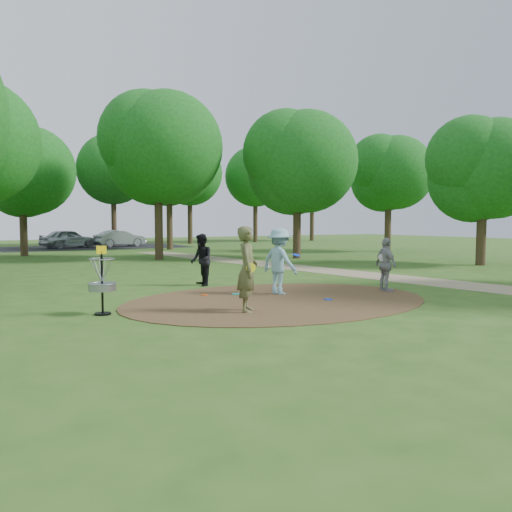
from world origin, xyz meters
TOP-DOWN VIEW (x-y plane):
  - ground at (0.00, 0.00)m, footprint 100.00×100.00m
  - dirt_clearing at (0.00, 0.00)m, footprint 8.40×8.40m
  - footpath at (6.50, 2.00)m, footprint 7.55×39.89m
  - parking_lot at (2.00, 30.00)m, footprint 14.00×8.00m
  - player_observer_with_disc at (-1.55, -1.06)m, footprint 0.79×0.86m
  - player_throwing_with_disc at (0.61, 0.92)m, footprint 1.23×1.35m
  - player_walking_with_disc at (-0.54, 3.76)m, footprint 0.76×0.91m
  - player_waiting_with_disc at (3.59, -0.26)m, footprint 0.56×1.00m
  - disc_ground_cyan at (-0.54, 1.41)m, footprint 0.22×0.22m
  - disc_ground_blue at (1.10, -0.68)m, footprint 0.22×0.22m
  - disc_ground_red at (-1.36, 1.72)m, footprint 0.22×0.22m
  - car_left at (-0.08, 29.94)m, footprint 4.57×2.90m
  - car_right at (3.93, 29.90)m, footprint 4.31×2.20m
  - disc_golf_basket at (-4.50, 0.30)m, footprint 0.63×0.63m
  - tree_ring at (1.91, 8.43)m, footprint 37.04×45.38m

SIDE VIEW (x-z plane):
  - ground at x=0.00m, z-range 0.00..0.00m
  - parking_lot at x=2.00m, z-range 0.00..0.01m
  - footpath at x=6.50m, z-range 0.00..0.01m
  - dirt_clearing at x=0.00m, z-range 0.00..0.02m
  - disc_ground_cyan at x=-0.54m, z-range 0.02..0.04m
  - disc_ground_blue at x=1.10m, z-range 0.02..0.04m
  - disc_ground_red at x=-1.36m, z-range 0.02..0.04m
  - car_right at x=3.93m, z-range 0.00..1.35m
  - car_left at x=-0.08m, z-range 0.00..1.45m
  - player_waiting_with_disc at x=3.59m, z-range 0.00..1.60m
  - player_walking_with_disc at x=-0.54m, z-range 0.00..1.69m
  - disc_golf_basket at x=-4.50m, z-range 0.10..1.64m
  - player_throwing_with_disc at x=0.61m, z-range 0.00..1.88m
  - player_observer_with_disc at x=-1.55m, z-range 0.00..1.97m
  - tree_ring at x=1.91m, z-range 0.75..9.65m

